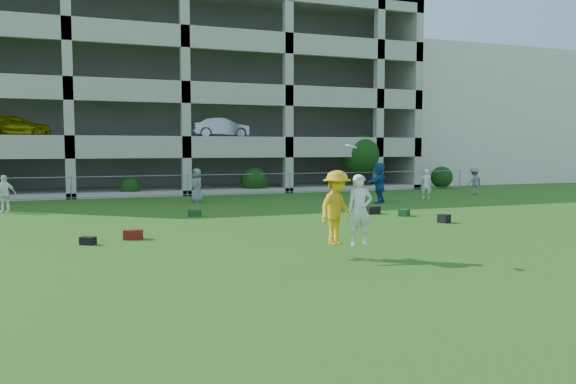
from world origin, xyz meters
name	(u,v)px	position (x,y,z in m)	size (l,w,h in m)	color
ground	(326,261)	(0.00, 0.00, 0.00)	(100.00, 100.00, 0.00)	#235114
stucco_building	(444,120)	(23.00, 28.00, 5.00)	(16.00, 14.00, 10.00)	beige
bystander_b	(4,194)	(-8.43, 13.50, 0.77)	(0.91, 0.38, 1.55)	white
bystander_c	(197,186)	(-0.21, 15.09, 0.83)	(0.81, 0.53, 1.66)	slate
bystander_d	(379,183)	(8.01, 11.90, 0.98)	(1.82, 0.58, 1.96)	navy
bystander_e	(426,184)	(11.21, 12.74, 0.78)	(0.57, 0.37, 1.57)	silver
bystander_f	(474,181)	(15.49, 14.35, 0.76)	(0.99, 0.57, 1.53)	slate
bag_red_a	(133,235)	(-4.02, 4.77, 0.14)	(0.55, 0.30, 0.28)	#51150D
bag_black_b	(88,241)	(-5.26, 4.25, 0.11)	(0.40, 0.25, 0.22)	black
bag_green_c	(404,213)	(6.38, 6.98, 0.13)	(0.50, 0.35, 0.26)	#13351E
crate_d	(444,219)	(6.65, 4.77, 0.15)	(0.35, 0.35, 0.30)	black
bag_black_e	(373,210)	(5.56, 8.01, 0.15)	(0.60, 0.30, 0.30)	black
bag_green_g	(195,213)	(-1.34, 9.59, 0.12)	(0.50, 0.30, 0.25)	#143721
frisbee_contest	(342,208)	(0.47, 0.16, 1.21)	(1.52, 1.14, 2.41)	yellow
parking_garage	(165,99)	(-0.01, 27.70, 6.01)	(30.00, 14.00, 12.00)	#9E998C
fence	(187,185)	(0.00, 19.00, 0.61)	(36.06, 0.06, 1.20)	gray
shrub_row	(263,167)	(4.59, 19.70, 1.51)	(34.38, 2.52, 3.50)	#163D11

